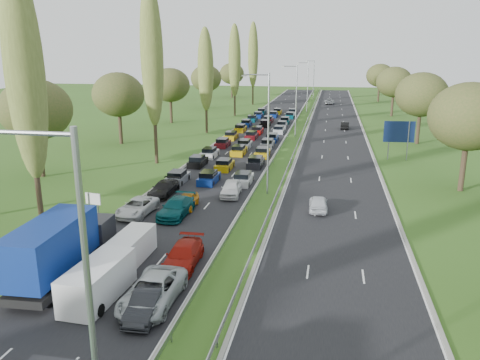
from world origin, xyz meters
The scene contains 25 objects.
ground centered at (4.50, 80.00, 0.00)m, with size 260.00×260.00×0.00m, color #325219.
near_carriageway centered at (-2.25, 82.50, 0.00)m, with size 10.50×215.00×0.04m, color black.
far_carriageway centered at (11.25, 82.50, 0.00)m, with size 10.50×215.00×0.04m, color black.
central_reservation centered at (4.50, 82.50, 0.55)m, with size 2.36×215.00×0.32m.
lamp_columns centered at (4.50, 78.00, 6.00)m, with size 0.18×140.18×12.00m.
poplar_row centered at (-11.50, 68.17, 12.39)m, with size 2.80×127.80×22.44m.
woodland_left centered at (-22.00, 62.63, 7.68)m, with size 8.00×166.00×11.10m.
woodland_right centered at (24.00, 66.67, 7.68)m, with size 8.00×153.00×11.10m.
traffic_queue_fill centered at (-2.23, 77.30, 0.44)m, with size 9.11×67.59×0.80m.
near_car_2 centered at (-5.86, 34.48, 0.73)m, with size 2.34×5.08×1.41m, color silver.
near_car_3 centered at (-5.58, 40.43, 0.73)m, with size 1.98×4.86×1.41m, color black.
near_car_7 centered at (-2.37, 34.80, 0.79)m, with size 2.17×5.33×1.55m, color #044247.
near_car_8 centered at (-2.14, 37.07, 0.71)m, with size 1.62×4.03×1.37m, color orange.
near_car_9 centered at (1.24, 19.10, 0.71)m, with size 1.46×4.18×1.38m, color black.
near_car_10 centered at (1.13, 20.23, 0.81)m, with size 2.64×5.72×1.59m, color #A5ABAE.
near_car_11 centered at (1.29, 25.33, 0.75)m, with size 2.05×5.04×1.46m, color #941109.
near_car_12 centered at (1.04, 41.63, 0.79)m, with size 1.83×4.54×1.55m, color silver.
far_car_0 centered at (9.73, 38.69, 0.71)m, with size 1.62×4.03×1.37m, color silver.
far_car_1 centered at (13.09, 88.33, 0.70)m, with size 1.44×4.13×1.36m, color black.
far_car_2 centered at (9.65, 134.63, 0.82)m, with size 2.65×5.74×1.60m, color slate.
blue_lorry centered at (-5.56, 22.17, 2.08)m, with size 2.65×9.55×4.03m.
white_van_front centered at (-2.11, 20.43, 1.12)m, with size 2.14×5.45×2.19m.
white_van_rear centered at (-2.44, 25.70, 0.98)m, with size 1.85×4.73×1.90m.
info_sign centered at (-9.40, 33.35, 1.37)m, with size 1.50×0.33×2.10m.
direction_sign centered at (19.40, 62.13, 3.57)m, with size 4.00×0.38×5.20m.
Camera 1 is at (10.51, -2.08, 13.64)m, focal length 35.00 mm.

